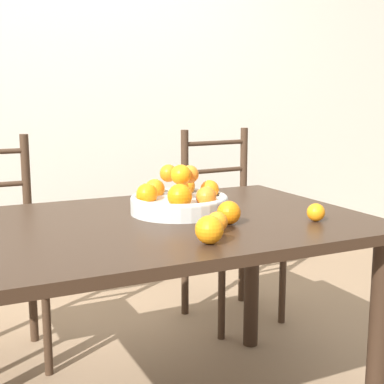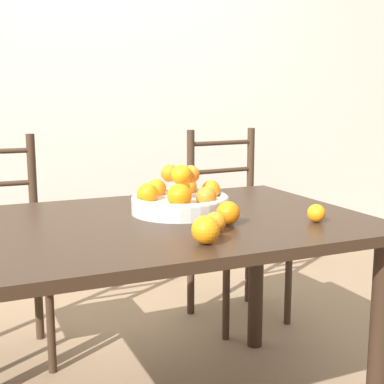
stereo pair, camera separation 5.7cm
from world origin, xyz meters
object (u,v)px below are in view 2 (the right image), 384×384
object	(u,v)px
fruit_bowl	(180,199)
orange_loose_1	(215,222)
orange_loose_0	(228,213)
orange_loose_3	(206,230)
chair_right	(235,230)
orange_loose_2	(316,213)

from	to	relation	value
fruit_bowl	orange_loose_1	world-z (taller)	fruit_bowl
fruit_bowl	orange_loose_0	xyz separation A→B (m)	(0.07, -0.23, -0.01)
fruit_bowl	orange_loose_3	size ratio (longest dim) A/B	4.27
orange_loose_0	chair_right	bearing A→B (deg)	60.29
orange_loose_1	chair_right	bearing A→B (deg)	58.56
orange_loose_1	orange_loose_3	world-z (taller)	orange_loose_3
fruit_bowl	orange_loose_3	distance (m)	0.42
orange_loose_1	orange_loose_0	bearing A→B (deg)	42.06
fruit_bowl	orange_loose_2	size ratio (longest dim) A/B	5.78
orange_loose_2	chair_right	bearing A→B (deg)	76.71
orange_loose_1	orange_loose_3	xyz separation A→B (m)	(-0.08, -0.11, 0.01)
orange_loose_3	fruit_bowl	bearing A→B (deg)	77.31
orange_loose_1	fruit_bowl	bearing A→B (deg)	88.15
orange_loose_1	orange_loose_3	size ratio (longest dim) A/B	0.79
orange_loose_0	orange_loose_2	size ratio (longest dim) A/B	1.28
fruit_bowl	orange_loose_1	size ratio (longest dim) A/B	5.42
orange_loose_0	chair_right	xyz separation A→B (m)	(0.52, 0.92, -0.32)
fruit_bowl	orange_loose_1	xyz separation A→B (m)	(-0.01, -0.31, -0.02)
chair_right	orange_loose_2	bearing A→B (deg)	-108.08
orange_loose_2	chair_right	world-z (taller)	chair_right
orange_loose_2	chair_right	distance (m)	1.07
fruit_bowl	orange_loose_2	distance (m)	0.48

